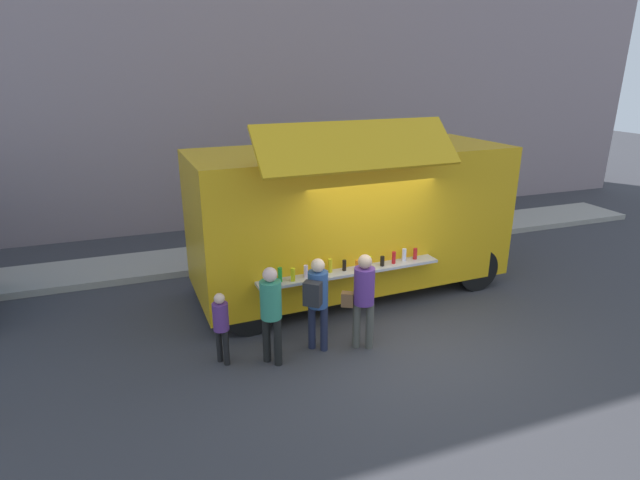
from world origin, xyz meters
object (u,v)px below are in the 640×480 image
at_px(customer_mid_with_backpack, 317,296).
at_px(child_near_queue, 221,322).
at_px(customer_rear_waiting, 271,307).
at_px(trash_bin, 449,221).
at_px(customer_front_ordering, 363,294).
at_px(food_truck_main, 351,215).

bearing_deg(customer_mid_with_backpack, child_near_queue, 123.54).
bearing_deg(child_near_queue, customer_rear_waiting, -52.41).
height_order(customer_mid_with_backpack, child_near_queue, customer_mid_with_backpack).
relative_size(customer_mid_with_backpack, child_near_queue, 1.33).
distance_m(trash_bin, child_near_queue, 8.11).
distance_m(customer_mid_with_backpack, child_near_queue, 1.54).
height_order(customer_rear_waiting, child_near_queue, customer_rear_waiting).
bearing_deg(child_near_queue, customer_front_ordering, -41.03).
bearing_deg(customer_rear_waiting, child_near_queue, 120.12).
relative_size(customer_front_ordering, customer_rear_waiting, 1.02).
bearing_deg(trash_bin, child_near_queue, -148.57).
bearing_deg(customer_front_ordering, food_truck_main, 11.10).
relative_size(customer_rear_waiting, child_near_queue, 1.35).
distance_m(customer_mid_with_backpack, customer_rear_waiting, 0.79).
xyz_separation_m(food_truck_main, customer_front_ordering, (-0.74, -2.22, -0.64)).
height_order(customer_mid_with_backpack, customer_rear_waiting, customer_rear_waiting).
distance_m(trash_bin, customer_front_ordering, 6.54).
distance_m(trash_bin, customer_mid_with_backpack, 6.97).
xyz_separation_m(trash_bin, customer_rear_waiting, (-6.19, -4.48, 0.52)).
bearing_deg(food_truck_main, customer_rear_waiting, -138.66).
xyz_separation_m(customer_mid_with_backpack, customer_rear_waiting, (-0.78, -0.11, -0.01)).
height_order(customer_front_ordering, customer_rear_waiting, customer_front_ordering).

